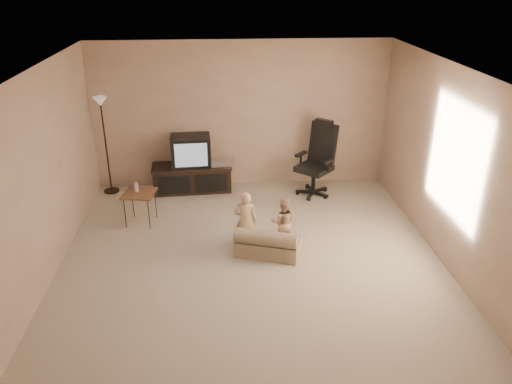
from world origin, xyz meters
TOP-DOWN VIEW (x-y plane):
  - floor at (0.00, 0.00)m, footprint 5.50×5.50m
  - room_shell at (0.00, 0.00)m, footprint 5.50×5.50m
  - tv_stand at (-0.86, 2.49)m, footprint 1.40×0.58m
  - office_chair at (1.24, 2.20)m, footprint 0.82×0.82m
  - side_table at (-1.59, 1.33)m, footprint 0.52×0.52m
  - floor_lamp at (-2.27, 2.53)m, footprint 0.26×0.26m
  - child_sofa at (0.23, 0.26)m, footprint 0.94×0.71m
  - toddler_left at (-0.06, 0.46)m, footprint 0.33×0.25m
  - toddler_right at (0.46, 0.49)m, footprint 0.38×0.25m

SIDE VIEW (x-z plane):
  - floor at x=0.00m, z-range 0.00..0.00m
  - child_sofa at x=0.23m, z-range -0.04..0.37m
  - toddler_right at x=0.46m, z-range 0.00..0.72m
  - tv_stand at x=-0.86m, z-range -0.08..0.90m
  - toddler_left at x=-0.06m, z-range 0.00..0.85m
  - office_chair at x=1.24m, z-range -0.18..1.09m
  - side_table at x=-1.59m, z-range 0.15..0.82m
  - floor_lamp at x=-2.27m, z-range 0.38..2.03m
  - room_shell at x=0.00m, z-range -1.23..4.27m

